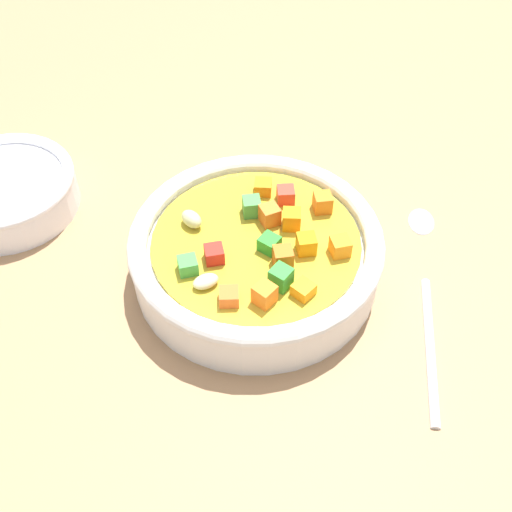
# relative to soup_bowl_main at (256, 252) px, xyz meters

# --- Properties ---
(ground_plane) EXTENTS (1.40, 1.40, 0.02)m
(ground_plane) POSITION_rel_soup_bowl_main_xyz_m (0.00, 0.00, -0.04)
(ground_plane) COLOR #9E754F
(soup_bowl_main) EXTENTS (0.21, 0.21, 0.06)m
(soup_bowl_main) POSITION_rel_soup_bowl_main_xyz_m (0.00, 0.00, 0.00)
(soup_bowl_main) COLOR white
(soup_bowl_main) RESTS_ON ground_plane
(spoon) EXTENTS (0.14, 0.20, 0.01)m
(spoon) POSITION_rel_soup_bowl_main_xyz_m (-0.12, -0.08, -0.02)
(spoon) COLOR silver
(spoon) RESTS_ON ground_plane
(side_bowl_small) EXTENTS (0.13, 0.13, 0.04)m
(side_bowl_small) POSITION_rel_soup_bowl_main_xyz_m (0.24, 0.08, -0.01)
(side_bowl_small) COLOR white
(side_bowl_small) RESTS_ON ground_plane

